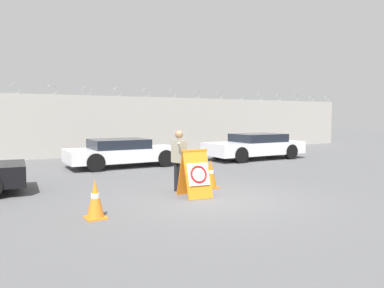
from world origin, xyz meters
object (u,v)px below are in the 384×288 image
object	(u,v)px
security_guard	(179,158)
parked_car_rear_sedan	(123,152)
traffic_cone_mid	(211,174)
barricade_sign	(195,173)
traffic_cone_near	(95,199)
parked_car_far_side	(255,146)

from	to	relation	value
security_guard	parked_car_rear_sedan	bearing A→B (deg)	162.68
security_guard	parked_car_rear_sedan	distance (m)	5.51
traffic_cone_mid	parked_car_rear_sedan	bearing A→B (deg)	95.78
barricade_sign	traffic_cone_near	size ratio (longest dim) A/B	1.51
security_guard	parked_car_far_side	distance (m)	8.24
security_guard	traffic_cone_mid	bearing A→B (deg)	76.39
traffic_cone_near	parked_car_rear_sedan	distance (m)	7.62
parked_car_rear_sedan	parked_car_far_side	size ratio (longest dim) A/B	0.96
traffic_cone_mid	parked_car_far_side	world-z (taller)	parked_car_far_side
security_guard	traffic_cone_near	distance (m)	3.10
barricade_sign	parked_car_far_side	bearing A→B (deg)	45.37
barricade_sign	traffic_cone_mid	xyz separation A→B (m)	(0.97, 0.76, -0.20)
barricade_sign	traffic_cone_mid	distance (m)	1.25
traffic_cone_near	parked_car_far_side	xyz separation A→B (m)	(9.37, 6.27, 0.22)
traffic_cone_near	traffic_cone_mid	bearing A→B (deg)	21.39
parked_car_rear_sedan	security_guard	bearing A→B (deg)	-93.25
security_guard	traffic_cone_near	xyz separation A→B (m)	(-2.68, -1.47, -0.50)
traffic_cone_near	parked_car_rear_sedan	xyz separation A→B (m)	(3.14, 6.95, 0.18)
traffic_cone_near	parked_car_far_side	size ratio (longest dim) A/B	0.17
security_guard	parked_car_far_side	xyz separation A→B (m)	(6.68, 4.80, -0.28)
barricade_sign	traffic_cone_mid	bearing A→B (deg)	43.51
parked_car_far_side	traffic_cone_near	bearing A→B (deg)	34.42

